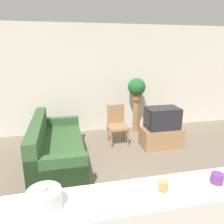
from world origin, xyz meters
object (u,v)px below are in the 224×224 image
television (162,118)px  potted_plant (137,88)px  couch (56,149)px  wooden_chair (117,123)px  decorative_bowl (45,199)px

television → potted_plant: bearing=103.1°
couch → wooden_chair: bearing=27.3°
couch → television: television is taller
couch → potted_plant: potted_plant is taller
wooden_chair → potted_plant: bearing=43.3°
television → wooden_chair: size_ratio=0.81×
wooden_chair → potted_plant: potted_plant is taller
decorative_bowl → television: bearing=50.6°
television → potted_plant: size_ratio=1.26×
decorative_bowl → couch: bearing=90.6°
wooden_chair → television: bearing=-24.4°
television → decorative_bowl: bearing=-129.4°
couch → wooden_chair: wooden_chair is taller
television → wooden_chair: bearing=155.6°
television → decorative_bowl: (-2.24, -2.72, 0.36)m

